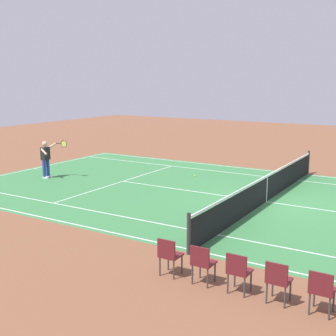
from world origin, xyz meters
name	(u,v)px	position (x,y,z in m)	size (l,w,h in m)	color
ground_plane	(266,202)	(0.00, 0.00, 0.00)	(60.00, 60.00, 0.00)	brown
court_slab	(266,202)	(0.00, 0.00, 0.00)	(24.20, 11.40, 0.00)	#387A42
court_line_markings	(266,202)	(0.00, 0.00, 0.00)	(23.85, 11.05, 0.01)	white
tennis_net	(267,188)	(0.00, 0.00, 0.49)	(0.10, 11.70, 1.08)	#2D2D33
tennis_player_near	(46,157)	(9.73, 1.18, 0.93)	(1.04, 0.79, 1.70)	navy
tennis_ball	(195,176)	(4.21, -2.48, 0.03)	(0.07, 0.07, 0.07)	#CCE01E
spectator_chair_2	(322,289)	(-3.52, 7.14, 0.52)	(0.44, 0.44, 0.88)	#38383D
spectator_chair_3	(278,279)	(-2.70, 7.14, 0.52)	(0.44, 0.44, 0.88)	#38383D
spectator_chair_4	(238,270)	(-1.88, 7.14, 0.52)	(0.44, 0.44, 0.88)	#38383D
spectator_chair_5	(202,261)	(-1.06, 7.14, 0.52)	(0.44, 0.44, 0.88)	#38383D
spectator_chair_6	(169,254)	(-0.24, 7.14, 0.52)	(0.44, 0.44, 0.88)	#38383D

